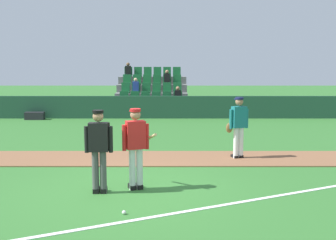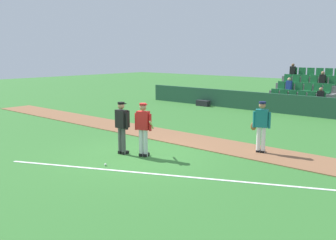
# 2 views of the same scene
# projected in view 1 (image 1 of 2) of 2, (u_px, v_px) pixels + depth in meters

# --- Properties ---
(ground_plane) EXTENTS (80.00, 80.00, 0.00)m
(ground_plane) POSITION_uv_depth(u_px,v_px,m) (129.00, 190.00, 9.09)
(ground_plane) COLOR #33702D
(infield_dirt_path) EXTENTS (28.00, 1.88, 0.03)m
(infield_dirt_path) POSITION_uv_depth(u_px,v_px,m) (139.00, 158.00, 11.98)
(infield_dirt_path) COLOR brown
(infield_dirt_path) RESTS_ON ground
(foul_line_chalk) EXTENTS (10.89, 5.21, 0.01)m
(foul_line_chalk) POSITION_uv_depth(u_px,v_px,m) (274.00, 197.00, 8.58)
(foul_line_chalk) COLOR white
(foul_line_chalk) RESTS_ON ground
(dugout_fence) EXTENTS (20.00, 0.16, 1.09)m
(dugout_fence) POSITION_uv_depth(u_px,v_px,m) (152.00, 107.00, 20.49)
(dugout_fence) COLOR #234C38
(dugout_fence) RESTS_ON ground
(stadium_bleachers) EXTENTS (3.90, 3.80, 2.70)m
(stadium_bleachers) POSITION_uv_depth(u_px,v_px,m) (154.00, 99.00, 22.74)
(stadium_bleachers) COLOR slate
(stadium_bleachers) RESTS_ON ground
(batter_red_jersey) EXTENTS (0.74, 0.69, 1.76)m
(batter_red_jersey) POSITION_uv_depth(u_px,v_px,m) (138.00, 145.00, 9.00)
(batter_red_jersey) COLOR silver
(batter_red_jersey) RESTS_ON ground
(umpire_home_plate) EXTENTS (0.59, 0.31, 1.76)m
(umpire_home_plate) POSITION_uv_depth(u_px,v_px,m) (101.00, 146.00, 8.75)
(umpire_home_plate) COLOR #4C4C4C
(umpire_home_plate) RESTS_ON ground
(runner_teal_jersey) EXTENTS (0.67, 0.40, 1.76)m
(runner_teal_jersey) POSITION_uv_depth(u_px,v_px,m) (240.00, 125.00, 11.86)
(runner_teal_jersey) COLOR white
(runner_teal_jersey) RESTS_ON ground
(baseball) EXTENTS (0.07, 0.07, 0.07)m
(baseball) POSITION_uv_depth(u_px,v_px,m) (126.00, 212.00, 7.63)
(baseball) COLOR white
(baseball) RESTS_ON ground
(equipment_bag) EXTENTS (0.90, 0.36, 0.36)m
(equipment_bag) POSITION_uv_depth(u_px,v_px,m) (37.00, 116.00, 20.12)
(equipment_bag) COLOR #232328
(equipment_bag) RESTS_ON ground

